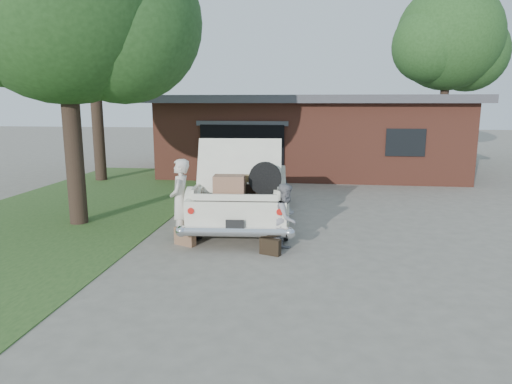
# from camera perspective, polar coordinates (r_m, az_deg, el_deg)

# --- Properties ---
(ground) EXTENTS (90.00, 90.00, 0.00)m
(ground) POSITION_cam_1_polar(r_m,az_deg,el_deg) (9.70, -0.46, -7.07)
(ground) COLOR gray
(ground) RESTS_ON ground
(grass_strip) EXTENTS (6.00, 16.00, 0.02)m
(grass_strip) POSITION_cam_1_polar(r_m,az_deg,el_deg) (14.21, -21.22, -1.89)
(grass_strip) COLOR #2D4C1E
(grass_strip) RESTS_ON ground
(house) EXTENTS (12.80, 7.80, 3.30)m
(house) POSITION_cam_1_polar(r_m,az_deg,el_deg) (20.64, 6.69, 7.31)
(house) COLOR brown
(house) RESTS_ON ground
(tree_left) EXTENTS (6.02, 5.23, 8.20)m
(tree_left) POSITION_cam_1_polar(r_m,az_deg,el_deg) (12.29, -22.73, 21.16)
(tree_left) COLOR #38281E
(tree_left) RESTS_ON ground
(tree_right) EXTENTS (6.19, 5.39, 9.01)m
(tree_right) POSITION_cam_1_polar(r_m,az_deg,el_deg) (26.76, 23.09, 16.78)
(tree_right) COLOR #38281E
(tree_right) RESTS_ON ground
(sedan) EXTENTS (2.59, 5.81, 2.24)m
(sedan) POSITION_cam_1_polar(r_m,az_deg,el_deg) (11.90, -1.31, 0.51)
(sedan) COLOR beige
(sedan) RESTS_ON ground
(woman_left) EXTENTS (0.48, 0.69, 1.83)m
(woman_left) POSITION_cam_1_polar(r_m,az_deg,el_deg) (10.12, -9.46, -1.07)
(woman_left) COLOR beige
(woman_left) RESTS_ON ground
(woman_right) EXTENTS (0.73, 0.82, 1.42)m
(woman_right) POSITION_cam_1_polar(r_m,az_deg,el_deg) (9.40, 3.72, -3.19)
(woman_right) COLOR gray
(woman_right) RESTS_ON ground
(suitcase_left) EXTENTS (0.51, 0.35, 0.38)m
(suitcase_left) POSITION_cam_1_polar(r_m,az_deg,el_deg) (9.98, -8.87, -5.53)
(suitcase_left) COLOR brown
(suitcase_left) RESTS_ON ground
(suitcase_right) EXTENTS (0.45, 0.29, 0.33)m
(suitcase_right) POSITION_cam_1_polar(r_m,az_deg,el_deg) (9.27, 1.80, -6.86)
(suitcase_right) COLOR black
(suitcase_right) RESTS_ON ground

